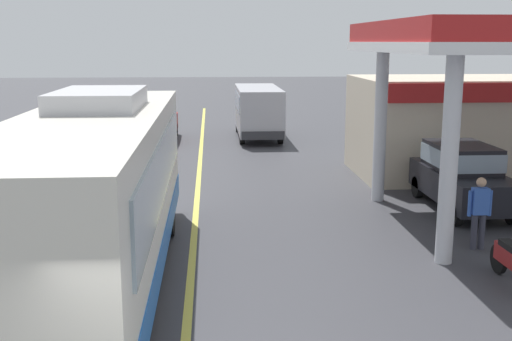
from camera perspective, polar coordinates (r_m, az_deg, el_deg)
name	(u,v)px	position (r m, az deg, el deg)	size (l,w,h in m)	color
ground	(200,160)	(25.17, -5.04, 0.91)	(120.00, 120.00, 0.00)	#38383D
lane_divider_stripe	(198,189)	(20.28, -5.25, -1.67)	(0.16, 50.00, 0.01)	#D8CC4C
coach_bus_main	(95,201)	(12.13, -14.30, -2.64)	(2.60, 11.04, 3.69)	silver
gas_station_roadside	(484,106)	(21.33, 19.77, 5.50)	(9.10, 11.95, 5.10)	#B21E1E
car_at_pump	(462,174)	(18.52, 18.00, -0.26)	(1.70, 4.20, 1.82)	black
minibus_opposing_lane	(258,107)	(30.91, 0.18, 5.68)	(2.04, 6.13, 2.44)	#A5A5AD
pedestrian_near_pump	(479,209)	(15.05, 19.43, -3.30)	(0.55, 0.22, 1.66)	#33333F
car_trailing_behind_bus	(158,119)	(30.47, -8.82, 4.60)	(1.70, 4.20, 1.82)	maroon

